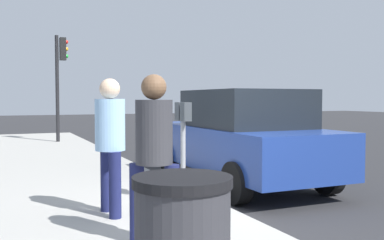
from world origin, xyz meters
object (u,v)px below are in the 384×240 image
pedestrian_at_meter (110,136)px  traffic_signal (60,70)px  parking_meter (183,130)px  parked_sedan_near (241,137)px  pedestrian_bystander (154,146)px

pedestrian_at_meter → traffic_signal: traffic_signal is taller
parking_meter → traffic_signal: traffic_signal is taller
traffic_signal → parked_sedan_near: bearing=-165.1°
pedestrian_at_meter → traffic_signal: 10.16m
pedestrian_at_meter → traffic_signal: bearing=82.7°
parked_sedan_near → traffic_signal: (8.32, 2.22, 1.68)m
pedestrian_bystander → parking_meter: bearing=5.2°
parking_meter → pedestrian_bystander: (-1.51, 0.95, -0.02)m
pedestrian_at_meter → pedestrian_bystander: pedestrian_at_meter is taller
parking_meter → pedestrian_at_meter: size_ratio=0.82×
parked_sedan_near → parking_meter: bearing=129.3°
pedestrian_bystander → parked_sedan_near: bearing=-5.3°
pedestrian_at_meter → pedestrian_bystander: (-1.28, -0.14, -0.01)m
pedestrian_at_meter → parked_sedan_near: bearing=27.1°
pedestrian_at_meter → parked_sedan_near: 3.37m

